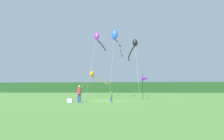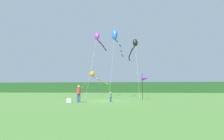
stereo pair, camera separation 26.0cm
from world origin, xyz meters
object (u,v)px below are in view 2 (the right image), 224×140
at_px(kite_blue, 116,37).
at_px(person_adult, 79,93).
at_px(banner_flag_pole, 145,78).
at_px(kite_black, 134,46).
at_px(kite_orange, 94,75).
at_px(cooler_box, 69,100).
at_px(kite_purple, 98,38).
at_px(person_child, 111,96).

bearing_deg(kite_blue, person_adult, -108.22).
bearing_deg(banner_flag_pole, kite_black, 100.53).
bearing_deg(kite_black, banner_flag_pole, -79.47).
height_order(banner_flag_pole, kite_orange, kite_orange).
bearing_deg(cooler_box, kite_purple, 86.77).
height_order(cooler_box, kite_blue, kite_blue).
relative_size(cooler_box, banner_flag_pole, 0.15).
relative_size(cooler_box, kite_purple, 0.04).
xyz_separation_m(kite_orange, kite_black, (8.15, -6.16, 4.60)).
bearing_deg(kite_black, cooler_box, -121.81).
height_order(person_adult, kite_black, kite_black).
xyz_separation_m(kite_orange, kite_blue, (5.11, -7.81, 5.66)).
bearing_deg(cooler_box, banner_flag_pole, 32.82).
bearing_deg(person_adult, banner_flag_pole, 35.19).
height_order(cooler_box, kite_purple, kite_purple).
bearing_deg(cooler_box, person_child, 12.31).
relative_size(person_adult, person_child, 1.66).
bearing_deg(kite_orange, person_child, -72.83).
distance_m(person_adult, kite_purple, 15.67).
distance_m(banner_flag_pole, kite_black, 8.74).
relative_size(banner_flag_pole, kite_black, 0.33).
bearing_deg(person_child, cooler_box, -167.69).
bearing_deg(kite_orange, banner_flag_pole, -53.04).
xyz_separation_m(person_adult, kite_purple, (-0.23, 12.30, 9.70)).
height_order(person_adult, person_child, person_adult).
distance_m(cooler_box, banner_flag_pole, 10.27).
relative_size(cooler_box, kite_blue, 0.05).
relative_size(cooler_box, kite_black, 0.05).
distance_m(cooler_box, kite_purple, 16.30).
height_order(kite_black, kite_blue, kite_blue).
relative_size(person_child, kite_blue, 0.10).
distance_m(person_adult, banner_flag_pole, 9.25).
height_order(banner_flag_pole, kite_purple, kite_purple).
xyz_separation_m(cooler_box, kite_blue, (4.15, 9.94, 9.68)).
height_order(banner_flag_pole, kite_black, kite_black).
xyz_separation_m(person_adult, kite_orange, (-1.89, 17.60, 3.23)).
xyz_separation_m(person_adult, banner_flag_pole, (7.42, 5.23, 1.80)).
relative_size(banner_flag_pole, kite_blue, 0.31).
height_order(person_child, kite_orange, kite_orange).
xyz_separation_m(kite_black, kite_blue, (-3.04, -1.65, 1.06)).
height_order(kite_black, kite_purple, kite_purple).
height_order(kite_orange, kite_blue, kite_blue).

